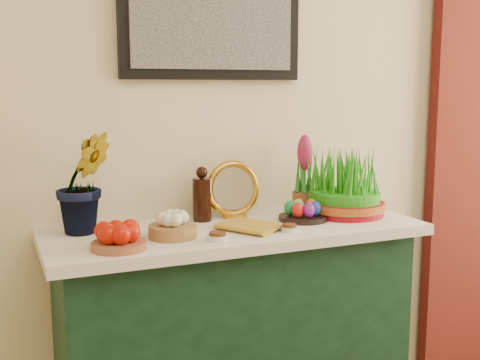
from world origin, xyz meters
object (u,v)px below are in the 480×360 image
at_px(book, 237,230).
at_px(wheatgrass_sabzeh, 346,187).
at_px(sideboard, 235,343).
at_px(hyacinth_green, 84,166).
at_px(mirror, 233,190).

distance_m(book, wheatgrass_sabzeh, 0.55).
bearing_deg(book, wheatgrass_sabzeh, -18.99).
bearing_deg(book, sideboard, 39.26).
height_order(sideboard, hyacinth_green, hyacinth_green).
distance_m(sideboard, mirror, 0.59).
distance_m(sideboard, hyacinth_green, 0.89).
xyz_separation_m(sideboard, mirror, (0.05, 0.15, 0.57)).
height_order(mirror, book, mirror).
xyz_separation_m(hyacinth_green, mirror, (0.58, 0.04, -0.13)).
bearing_deg(hyacinth_green, sideboard, -20.07).
bearing_deg(sideboard, hyacinth_green, 168.57).
relative_size(book, wheatgrass_sabzeh, 0.67).
bearing_deg(hyacinth_green, mirror, -4.86).
bearing_deg(sideboard, wheatgrass_sabzeh, 0.29).
bearing_deg(mirror, hyacinth_green, -176.22).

